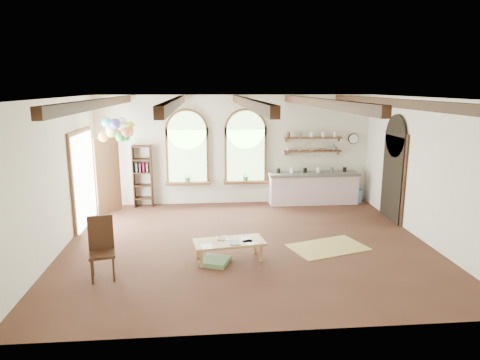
{
  "coord_description": "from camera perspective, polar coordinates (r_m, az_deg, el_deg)",
  "views": [
    {
      "loc": [
        -0.95,
        -8.95,
        3.44
      ],
      "look_at": [
        -0.11,
        0.6,
        1.33
      ],
      "focal_mm": 32.0,
      "sensor_mm": 36.0,
      "label": 1
    }
  ],
  "objects": [
    {
      "name": "floor_mat",
      "position": [
        9.61,
        11.65,
        -8.77
      ],
      "size": [
        1.83,
        1.44,
        0.02
      ],
      "primitive_type": "cube",
      "rotation": [
        0.0,
        0.0,
        0.32
      ],
      "color": "tan",
      "rests_on": "floor"
    },
    {
      "name": "shelf_bowl_a",
      "position": [
        12.87,
        9.46,
        4.01
      ],
      "size": [
        0.22,
        0.22,
        0.05
      ],
      "primitive_type": "imported",
      "color": "beige",
      "rests_on": "wall_shelf_lower"
    },
    {
      "name": "wall_shelf_lower",
      "position": [
        12.89,
        9.67,
        3.8
      ],
      "size": [
        1.7,
        0.24,
        0.04
      ],
      "primitive_type": "cube",
      "color": "brown",
      "rests_on": "wall_back"
    },
    {
      "name": "table_book",
      "position": [
        8.79,
        -2.98,
        -7.77
      ],
      "size": [
        0.19,
        0.25,
        0.02
      ],
      "primitive_type": "imported",
      "rotation": [
        0.0,
        0.0,
        -0.16
      ],
      "color": "olive",
      "rests_on": "coffee_table"
    },
    {
      "name": "potted_plant_left",
      "position": [
        12.55,
        -6.96,
        0.41
      ],
      "size": [
        0.27,
        0.23,
        0.3
      ],
      "primitive_type": "imported",
      "color": "#598C4C",
      "rests_on": "window_left"
    },
    {
      "name": "bookshelf",
      "position": [
        12.65,
        -12.86,
        0.51
      ],
      "size": [
        0.53,
        0.32,
        1.8
      ],
      "color": "#3B1F13",
      "rests_on": "floor"
    },
    {
      "name": "right_doorway",
      "position": [
        11.78,
        19.69,
        0.21
      ],
      "size": [
        0.1,
        1.3,
        2.4
      ],
      "primitive_type": "cube",
      "color": "black",
      "rests_on": "floor"
    },
    {
      "name": "window_left",
      "position": [
        12.52,
        -7.04,
        4.01
      ],
      "size": [
        1.3,
        0.28,
        2.2
      ],
      "color": "brown",
      "rests_on": "floor"
    },
    {
      "name": "wall_shelf_upper",
      "position": [
        12.84,
        9.73,
        5.57
      ],
      "size": [
        1.7,
        0.24,
        0.04
      ],
      "primitive_type": "cube",
      "color": "brown",
      "rests_on": "wall_back"
    },
    {
      "name": "shelf_cup_b",
      "position": [
        12.79,
        7.94,
        4.09
      ],
      "size": [
        0.1,
        0.1,
        0.09
      ],
      "primitive_type": "imported",
      "color": "beige",
      "rests_on": "wall_shelf_lower"
    },
    {
      "name": "floor_cushion",
      "position": [
        8.64,
        -3.37,
        -10.74
      ],
      "size": [
        0.68,
        0.68,
        0.09
      ],
      "primitive_type": "cube",
      "rotation": [
        0.0,
        0.0,
        -0.35
      ],
      "color": "#67885E",
      "rests_on": "floor"
    },
    {
      "name": "ceiling_beams",
      "position": [
        9.01,
        1.06,
        10.25
      ],
      "size": [
        6.2,
        6.8,
        0.18
      ],
      "primitive_type": null,
      "color": "#3B1F13",
      "rests_on": "ceiling"
    },
    {
      "name": "potted_plant_right",
      "position": [
        12.6,
        0.79,
        0.55
      ],
      "size": [
        0.27,
        0.23,
        0.3
      ],
      "primitive_type": "imported",
      "color": "#598C4C",
      "rests_on": "window_right"
    },
    {
      "name": "floor",
      "position": [
        9.64,
        0.98,
        -8.5
      ],
      "size": [
        8.0,
        8.0,
        0.0
      ],
      "primitive_type": "plane",
      "color": "#4E2D20",
      "rests_on": "ground"
    },
    {
      "name": "wall_clock",
      "position": [
        13.28,
        14.9,
        5.33
      ],
      "size": [
        0.32,
        0.04,
        0.32
      ],
      "primitive_type": "cylinder",
      "rotation": [
        1.57,
        0.0,
        0.0
      ],
      "color": "black",
      "rests_on": "wall_back"
    },
    {
      "name": "left_doorway",
      "position": [
        11.4,
        -20.17,
        0.05
      ],
      "size": [
        0.1,
        1.9,
        2.5
      ],
      "primitive_type": "cube",
      "color": "brown",
      "rests_on": "floor"
    },
    {
      "name": "window_right",
      "position": [
        12.57,
        0.75,
        4.14
      ],
      "size": [
        1.3,
        0.28,
        2.2
      ],
      "color": "brown",
      "rests_on": "floor"
    },
    {
      "name": "kitchen_counter",
      "position": [
        12.92,
        9.7,
        -1.03
      ],
      "size": [
        2.68,
        0.62,
        0.94
      ],
      "color": "#F7D1DC",
      "rests_on": "floor"
    },
    {
      "name": "shelf_bowl_b",
      "position": [
        12.96,
        10.96,
        4.02
      ],
      "size": [
        0.2,
        0.2,
        0.06
      ],
      "primitive_type": "imported",
      "color": "#8C664C",
      "rests_on": "wall_shelf_lower"
    },
    {
      "name": "balloon_cluster",
      "position": [
        11.52,
        -15.99,
        6.42
      ],
      "size": [
        0.89,
        0.95,
        1.16
      ],
      "color": "white",
      "rests_on": "floor"
    },
    {
      "name": "tablet",
      "position": [
        8.57,
        -0.71,
        -8.33
      ],
      "size": [
        0.2,
        0.28,
        0.01
      ],
      "primitive_type": "cube",
      "rotation": [
        0.0,
        0.0,
        0.02
      ],
      "color": "black",
      "rests_on": "coffee_table"
    },
    {
      "name": "shelf_cup_a",
      "position": [
        12.71,
        6.4,
        4.09
      ],
      "size": [
        0.12,
        0.1,
        0.1
      ],
      "primitive_type": "imported",
      "color": "white",
      "rests_on": "wall_shelf_lower"
    },
    {
      "name": "water_jug_b",
      "position": [
        13.26,
        13.84,
        -1.94
      ],
      "size": [
        0.28,
        0.28,
        0.55
      ],
      "color": "#5B96C4",
      "rests_on": "floor"
    },
    {
      "name": "water_jug_a",
      "position": [
        13.4,
        15.4,
        -1.95
      ],
      "size": [
        0.27,
        0.27,
        0.51
      ],
      "color": "#5B96C4",
      "rests_on": "floor"
    },
    {
      "name": "coffee_table",
      "position": [
        8.68,
        -1.43,
        -8.43
      ],
      "size": [
        1.48,
        0.84,
        0.4
      ],
      "color": "#AC724E",
      "rests_on": "floor"
    },
    {
      "name": "shelf_vase",
      "position": [
        13.05,
        12.46,
        4.3
      ],
      "size": [
        0.18,
        0.18,
        0.19
      ],
      "primitive_type": "imported",
      "color": "slate",
      "rests_on": "wall_shelf_lower"
    },
    {
      "name": "side_chair",
      "position": [
        8.29,
        -17.86,
        -10.25
      ],
      "size": [
        0.54,
        0.54,
        1.14
      ],
      "color": "#3B1F13",
      "rests_on": "floor"
    }
  ]
}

